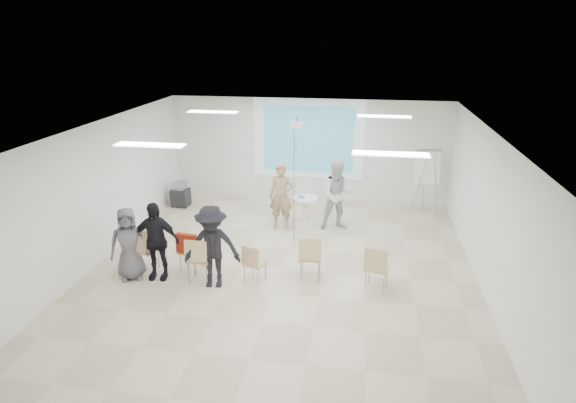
# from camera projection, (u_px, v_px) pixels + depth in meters

# --- Properties ---
(floor) EXTENTS (8.00, 9.00, 0.10)m
(floor) POSITION_uv_depth(u_px,v_px,m) (282.00, 271.00, 10.25)
(floor) COLOR beige
(floor) RESTS_ON ground
(ceiling) EXTENTS (8.00, 9.00, 0.10)m
(ceiling) POSITION_uv_depth(u_px,v_px,m) (281.00, 127.00, 9.20)
(ceiling) COLOR white
(ceiling) RESTS_ON wall_back
(wall_back) EXTENTS (8.00, 0.10, 3.00)m
(wall_back) POSITION_uv_depth(u_px,v_px,m) (308.00, 150.00, 13.96)
(wall_back) COLOR silver
(wall_back) RESTS_ON floor
(wall_left) EXTENTS (0.10, 9.00, 3.00)m
(wall_left) POSITION_uv_depth(u_px,v_px,m) (96.00, 193.00, 10.33)
(wall_left) COLOR silver
(wall_left) RESTS_ON floor
(wall_right) EXTENTS (0.10, 9.00, 3.00)m
(wall_right) POSITION_uv_depth(u_px,v_px,m) (492.00, 214.00, 9.13)
(wall_right) COLOR silver
(wall_right) RESTS_ON floor
(projection_halo) EXTENTS (3.20, 0.01, 2.30)m
(projection_halo) POSITION_uv_depth(u_px,v_px,m) (308.00, 139.00, 13.78)
(projection_halo) COLOR silver
(projection_halo) RESTS_ON wall_back
(projection_image) EXTENTS (2.60, 0.01, 1.90)m
(projection_image) POSITION_uv_depth(u_px,v_px,m) (308.00, 139.00, 13.76)
(projection_image) COLOR teal
(projection_image) RESTS_ON wall_back
(pedestal_table) EXTENTS (0.85, 0.85, 0.80)m
(pedestal_table) POSITION_uv_depth(u_px,v_px,m) (305.00, 210.00, 12.35)
(pedestal_table) COLOR white
(pedestal_table) RESTS_ON floor
(player_left) EXTENTS (0.74, 0.54, 1.94)m
(player_left) POSITION_uv_depth(u_px,v_px,m) (281.00, 192.00, 12.06)
(player_left) COLOR tan
(player_left) RESTS_ON floor
(player_right) EXTENTS (1.12, 0.98, 1.99)m
(player_right) POSITION_uv_depth(u_px,v_px,m) (338.00, 191.00, 12.01)
(player_right) COLOR silver
(player_right) RESTS_ON floor
(controller_left) EXTENTS (0.05, 0.11, 0.04)m
(controller_left) POSITION_uv_depth(u_px,v_px,m) (290.00, 178.00, 12.16)
(controller_left) COLOR silver
(controller_left) RESTS_ON player_left
(controller_right) EXTENTS (0.07, 0.14, 0.04)m
(controller_right) POSITION_uv_depth(u_px,v_px,m) (332.00, 175.00, 12.15)
(controller_right) COLOR silver
(controller_right) RESTS_ON player_right
(chair_far_left) EXTENTS (0.53, 0.56, 1.00)m
(chair_far_left) POSITION_uv_depth(u_px,v_px,m) (144.00, 247.00, 9.88)
(chair_far_left) COLOR tan
(chair_far_left) RESTS_ON floor
(chair_left_mid) EXTENTS (0.49, 0.51, 0.91)m
(chair_left_mid) POSITION_uv_depth(u_px,v_px,m) (189.00, 249.00, 9.94)
(chair_left_mid) COLOR tan
(chair_left_mid) RESTS_ON floor
(chair_left_inner) EXTENTS (0.46, 0.50, 0.96)m
(chair_left_inner) POSITION_uv_depth(u_px,v_px,m) (198.00, 257.00, 9.52)
(chair_left_inner) COLOR tan
(chair_left_inner) RESTS_ON floor
(chair_center) EXTENTS (0.49, 0.51, 0.82)m
(chair_center) POSITION_uv_depth(u_px,v_px,m) (253.00, 261.00, 9.52)
(chair_center) COLOR tan
(chair_center) RESTS_ON floor
(chair_right_inner) EXTENTS (0.46, 0.50, 0.96)m
(chair_right_inner) POSITION_uv_depth(u_px,v_px,m) (310.00, 254.00, 9.62)
(chair_right_inner) COLOR tan
(chair_right_inner) RESTS_ON floor
(chair_right_far) EXTENTS (0.52, 0.55, 0.93)m
(chair_right_far) POSITION_uv_depth(u_px,v_px,m) (376.00, 265.00, 9.21)
(chair_right_far) COLOR tan
(chair_right_far) RESTS_ON floor
(red_jacket) EXTENTS (0.45, 0.16, 0.42)m
(red_jacket) POSITION_uv_depth(u_px,v_px,m) (187.00, 244.00, 9.74)
(red_jacket) COLOR maroon
(red_jacket) RESTS_ON chair_left_mid
(laptop) EXTENTS (0.36, 0.27, 0.03)m
(laptop) POSITION_uv_depth(u_px,v_px,m) (200.00, 257.00, 9.64)
(laptop) COLOR black
(laptop) RESTS_ON chair_left_inner
(audience_left) EXTENTS (1.13, 0.72, 1.87)m
(audience_left) POSITION_uv_depth(u_px,v_px,m) (155.00, 235.00, 9.60)
(audience_left) COLOR black
(audience_left) RESTS_ON floor
(audience_mid) EXTENTS (1.31, 0.83, 1.91)m
(audience_mid) POSITION_uv_depth(u_px,v_px,m) (212.00, 242.00, 9.27)
(audience_mid) COLOR black
(audience_mid) RESTS_ON floor
(audience_outer) EXTENTS (0.98, 0.84, 1.70)m
(audience_outer) POSITION_uv_depth(u_px,v_px,m) (128.00, 240.00, 9.61)
(audience_outer) COLOR #5A5A5F
(audience_outer) RESTS_ON floor
(flipchart_easel) EXTENTS (0.79, 0.61, 1.86)m
(flipchart_easel) POSITION_uv_depth(u_px,v_px,m) (428.00, 167.00, 12.73)
(flipchart_easel) COLOR #94969C
(flipchart_easel) RESTS_ON floor
(av_cart) EXTENTS (0.51, 0.43, 0.73)m
(av_cart) POSITION_uv_depth(u_px,v_px,m) (180.00, 195.00, 13.78)
(av_cart) COLOR black
(av_cart) RESTS_ON floor
(ceiling_projector) EXTENTS (0.30, 0.25, 3.00)m
(ceiling_projector) POSITION_uv_depth(u_px,v_px,m) (297.00, 131.00, 10.70)
(ceiling_projector) COLOR white
(ceiling_projector) RESTS_ON ceiling
(fluor_panel_nw) EXTENTS (1.20, 0.30, 0.02)m
(fluor_panel_nw) POSITION_uv_depth(u_px,v_px,m) (213.00, 112.00, 11.39)
(fluor_panel_nw) COLOR white
(fluor_panel_nw) RESTS_ON ceiling
(fluor_panel_ne) EXTENTS (1.20, 0.30, 0.02)m
(fluor_panel_ne) POSITION_uv_depth(u_px,v_px,m) (384.00, 116.00, 10.79)
(fluor_panel_ne) COLOR white
(fluor_panel_ne) RESTS_ON ceiling
(fluor_panel_sw) EXTENTS (1.20, 0.30, 0.02)m
(fluor_panel_sw) POSITION_uv_depth(u_px,v_px,m) (150.00, 145.00, 8.13)
(fluor_panel_sw) COLOR white
(fluor_panel_sw) RESTS_ON ceiling
(fluor_panel_se) EXTENTS (1.20, 0.30, 0.02)m
(fluor_panel_se) POSITION_uv_depth(u_px,v_px,m) (391.00, 154.00, 7.54)
(fluor_panel_se) COLOR white
(fluor_panel_se) RESTS_ON ceiling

